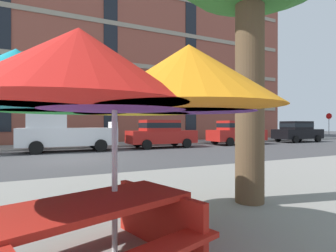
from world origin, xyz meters
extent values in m
plane|color=#424244|center=(0.00, 0.00, 0.00)|extent=(120.00, 120.00, 0.00)
cube|color=gray|center=(0.00, -9.00, 0.06)|extent=(56.00, 9.00, 0.12)
cube|color=gray|center=(0.00, 6.80, 0.06)|extent=(56.00, 3.60, 0.12)
cube|color=#934C3D|center=(0.00, 15.00, 8.00)|extent=(44.21, 12.00, 16.00)
cube|color=#9E937F|center=(0.00, 8.96, 3.20)|extent=(43.32, 0.08, 0.36)
cube|color=#9E937F|center=(0.00, 8.96, 6.40)|extent=(43.32, 0.08, 0.36)
cube|color=#9E937F|center=(0.00, 8.96, 9.60)|extent=(43.32, 0.08, 0.36)
cube|color=black|center=(-3.68, 8.97, 8.40)|extent=(1.10, 0.06, 14.80)
cube|color=black|center=(3.68, 8.97, 8.40)|extent=(1.10, 0.06, 14.80)
cube|color=black|center=(11.05, 8.97, 8.40)|extent=(1.10, 0.06, 14.80)
cube|color=black|center=(18.42, 8.97, 8.40)|extent=(1.10, 0.06, 14.80)
cube|color=silver|center=(0.11, 3.70, 0.82)|extent=(5.10, 1.90, 0.96)
cube|color=silver|center=(-0.99, 3.70, 1.75)|extent=(1.90, 1.75, 0.90)
cube|color=silver|center=(2.58, 3.70, 1.48)|extent=(0.16, 1.75, 0.36)
cylinder|color=black|center=(1.69, 4.65, 0.34)|extent=(0.68, 0.22, 0.68)
cylinder|color=black|center=(1.69, 2.75, 0.34)|extent=(0.68, 0.22, 0.68)
cylinder|color=black|center=(-1.47, 4.65, 0.34)|extent=(0.68, 0.22, 0.68)
cylinder|color=black|center=(-1.47, 2.75, 0.34)|extent=(0.68, 0.22, 0.68)
cube|color=#B21E19|center=(5.76, 3.70, 0.70)|extent=(4.40, 1.76, 0.80)
cube|color=#B21E19|center=(5.61, 3.70, 1.44)|extent=(2.30, 1.55, 0.68)
cube|color=black|center=(5.61, 3.70, 1.44)|extent=(2.32, 1.57, 0.32)
cylinder|color=black|center=(7.13, 4.58, 0.30)|extent=(0.60, 0.22, 0.60)
cylinder|color=black|center=(7.13, 2.82, 0.30)|extent=(0.60, 0.22, 0.60)
cylinder|color=black|center=(4.40, 4.58, 0.30)|extent=(0.60, 0.22, 0.60)
cylinder|color=black|center=(4.40, 2.82, 0.30)|extent=(0.60, 0.22, 0.60)
cube|color=#B21E19|center=(11.93, 3.70, 0.70)|extent=(4.40, 1.76, 0.80)
cube|color=#B21E19|center=(11.78, 3.70, 1.44)|extent=(2.30, 1.55, 0.68)
cube|color=black|center=(11.78, 3.70, 1.44)|extent=(2.32, 1.57, 0.32)
cylinder|color=black|center=(13.30, 4.58, 0.30)|extent=(0.60, 0.22, 0.60)
cylinder|color=black|center=(13.30, 2.82, 0.30)|extent=(0.60, 0.22, 0.60)
cylinder|color=black|center=(10.57, 4.58, 0.30)|extent=(0.60, 0.22, 0.60)
cylinder|color=black|center=(10.57, 2.82, 0.30)|extent=(0.60, 0.22, 0.60)
cube|color=black|center=(18.55, 3.70, 0.70)|extent=(4.40, 1.76, 0.80)
cube|color=black|center=(18.40, 3.70, 1.44)|extent=(2.30, 1.55, 0.68)
cube|color=black|center=(18.40, 3.70, 1.44)|extent=(2.32, 1.57, 0.32)
cylinder|color=black|center=(19.91, 4.58, 0.30)|extent=(0.60, 0.22, 0.60)
cylinder|color=black|center=(19.91, 2.82, 0.30)|extent=(0.60, 0.22, 0.60)
cylinder|color=black|center=(17.18, 4.58, 0.30)|extent=(0.60, 0.22, 0.60)
cylinder|color=black|center=(17.18, 2.82, 0.30)|extent=(0.60, 0.22, 0.60)
cylinder|color=slate|center=(28.47, 7.40, 1.10)|extent=(0.07, 0.07, 2.20)
cylinder|color=red|center=(28.47, 7.40, 2.48)|extent=(0.03, 0.68, 0.68)
cylinder|color=silver|center=(-0.46, -9.00, 1.08)|extent=(0.06, 0.06, 2.16)
cone|color=#662D9E|center=(0.45, -9.00, 1.90)|extent=(1.59, 1.59, 0.54)
cone|color=yellow|center=(-0.01, -8.22, 1.90)|extent=(1.59, 1.59, 0.54)
cone|color=green|center=(-0.91, -8.22, 1.90)|extent=(1.59, 1.59, 0.54)
cone|color=#199EB2|center=(-1.36, -9.00, 1.90)|extent=(1.59, 1.59, 0.54)
cone|color=red|center=(-0.91, -9.78, 1.90)|extent=(1.59, 1.59, 0.54)
cone|color=orange|center=(-0.01, -9.78, 1.90)|extent=(1.59, 1.59, 0.54)
cone|color=#662D9E|center=(-0.46, -9.00, 1.94)|extent=(1.52, 1.52, 0.62)
cube|color=red|center=(-0.73, -9.27, 0.74)|extent=(1.96, 1.29, 0.06)
cube|color=red|center=(-0.91, -8.68, 0.44)|extent=(1.80, 0.79, 0.05)
cube|color=red|center=(0.01, -9.05, 0.37)|extent=(0.49, 1.36, 0.74)
cylinder|color=brown|center=(2.12, -8.23, 2.14)|extent=(0.50, 0.50, 4.28)
camera|label=1|loc=(-1.14, -11.74, 1.47)|focal=27.96mm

